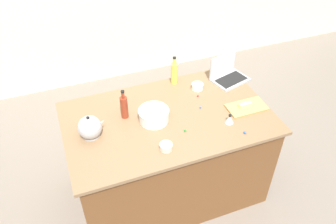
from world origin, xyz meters
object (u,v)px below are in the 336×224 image
bottle_soy (124,107)px  ramekin_medium (197,86)px  cutting_board (247,107)px  kitchen_timer (230,119)px  bottle_oil (174,73)px  kettle (90,128)px  laptop (228,75)px  ramekin_small (166,147)px  butter_stick_left (245,105)px  mixing_bowl_large (154,115)px

bottle_soy → ramekin_medium: 0.71m
cutting_board → kitchen_timer: (-0.22, -0.11, 0.03)m
bottle_oil → kettle: bearing=-153.5°
laptop → ramekin_small: bearing=-142.9°
laptop → ramekin_medium: size_ratio=3.55×
bottle_soy → cutting_board: bearing=-14.5°
ramekin_small → kitchen_timer: size_ratio=1.21×
laptop → butter_stick_left: bearing=-99.2°
mixing_bowl_large → bottle_soy: bottle_soy is taller
butter_stick_left → kitchen_timer: (-0.20, -0.11, -0.00)m
laptop → ramekin_small: size_ratio=3.85×
bottle_soy → ramekin_medium: size_ratio=2.52×
ramekin_medium → butter_stick_left: bearing=-57.1°
bottle_soy → butter_stick_left: 0.98m
laptop → bottle_oil: size_ratio=1.35×
bottle_soy → kitchen_timer: 0.83m
kitchen_timer → bottle_oil: bearing=107.5°
bottle_soy → ramekin_small: bearing=-68.0°
laptop → ramekin_medium: bearing=-172.3°
ramekin_medium → laptop: bearing=7.7°
cutting_board → ramekin_small: size_ratio=3.48×
kitchen_timer → mixing_bowl_large: bearing=157.0°
kettle → kitchen_timer: size_ratio=2.77×
bottle_soy → bottle_oil: 0.61m
kettle → ramekin_medium: kettle is taller
ramekin_small → cutting_board: bearing=14.3°
bottle_oil → ramekin_medium: size_ratio=2.63×
ramekin_small → bottle_oil: bearing=64.5°
kettle → kitchen_timer: kettle is taller
ramekin_small → ramekin_medium: bearing=48.9°
laptop → bottle_oil: (-0.48, 0.11, 0.06)m
mixing_bowl_large → ramekin_medium: size_ratio=2.39×
butter_stick_left → ramekin_small: bearing=-165.4°
kitchen_timer → kettle: bearing=167.2°
ramekin_medium → kitchen_timer: kitchen_timer is taller
kettle → kitchen_timer: bearing=-12.8°
laptop → kitchen_timer: 0.60m
laptop → kettle: size_ratio=1.68×
ramekin_small → kitchen_timer: bearing=9.4°
bottle_oil → ramekin_medium: (0.16, -0.16, -0.08)m
cutting_board → butter_stick_left: 0.03m
cutting_board → ramekin_medium: 0.47m
bottle_soy → butter_stick_left: size_ratio=2.31×
cutting_board → ramekin_medium: ramekin_medium is taller
bottle_oil → kettle: size_ratio=1.24×
laptop → bottle_oil: 0.49m
kitchen_timer → ramekin_medium: bearing=95.8°
laptop → kettle: 1.34m
ramekin_small → bottle_soy: bearing=112.0°
kettle → bottle_soy: bearing=22.0°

